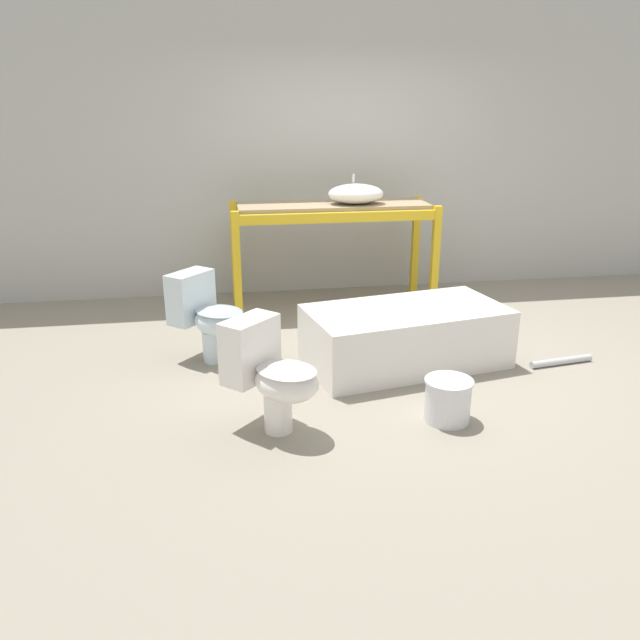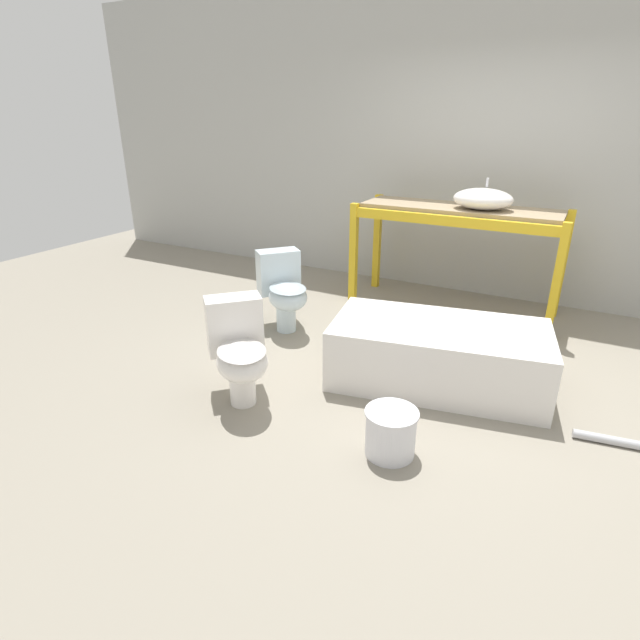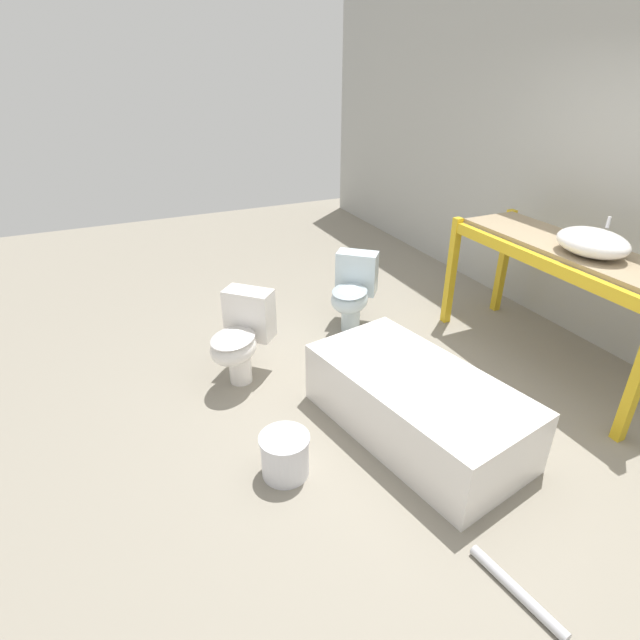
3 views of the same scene
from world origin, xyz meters
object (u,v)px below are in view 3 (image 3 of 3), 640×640
at_px(sink_basin, 592,242).
at_px(bucket_white, 285,454).
at_px(bathtub_main, 416,400).
at_px(toilet_near, 241,335).
at_px(toilet_far, 353,290).

xyz_separation_m(sink_basin, bucket_white, (0.09, -2.43, -0.98)).
xyz_separation_m(bathtub_main, bucket_white, (0.00, -0.95, -0.11)).
distance_m(bathtub_main, bucket_white, 0.96).
xyz_separation_m(toilet_near, toilet_far, (-0.40, 1.20, 0.00)).
bearing_deg(sink_basin, bathtub_main, -86.47).
bearing_deg(bathtub_main, toilet_near, -152.88).
relative_size(bathtub_main, bucket_white, 5.24).
distance_m(sink_basin, bucket_white, 2.62).
height_order(bathtub_main, toilet_far, toilet_far).
xyz_separation_m(bathtub_main, toilet_far, (-1.52, 0.32, 0.13)).
distance_m(toilet_near, toilet_far, 1.26).
bearing_deg(sink_basin, toilet_far, -141.06).
bearing_deg(toilet_far, bucket_white, -88.74).
height_order(sink_basin, toilet_far, sink_basin).
bearing_deg(toilet_far, bathtub_main, -60.78).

